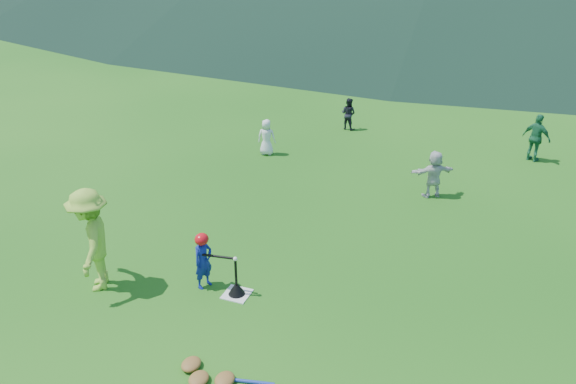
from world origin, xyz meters
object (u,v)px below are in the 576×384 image
(fielder_c, at_px, (536,138))
(fielder_d, at_px, (434,174))
(fielder_b, at_px, (348,114))
(equipment_pile, at_px, (224,380))
(batter_child, at_px, (203,261))
(home_plate, at_px, (237,294))
(batting_tee, at_px, (237,288))
(fielder_a, at_px, (267,137))
(adult_coach, at_px, (92,240))

(fielder_c, bearing_deg, fielder_d, 83.47)
(fielder_b, xyz_separation_m, equipment_pile, (1.38, -11.38, -0.44))
(equipment_pile, bearing_deg, fielder_b, 96.90)
(batter_child, relative_size, fielder_b, 1.03)
(fielder_d, bearing_deg, fielder_b, -84.50)
(fielder_c, height_order, fielder_d, fielder_c)
(home_plate, height_order, fielder_c, fielder_c)
(fielder_c, height_order, equipment_pile, fielder_c)
(batter_child, height_order, batting_tee, batter_child)
(batter_child, bearing_deg, batting_tee, -73.11)
(fielder_b, bearing_deg, batter_child, 103.04)
(home_plate, relative_size, fielder_b, 0.44)
(home_plate, bearing_deg, fielder_b, 93.71)
(fielder_a, height_order, fielder_d, fielder_d)
(fielder_c, xyz_separation_m, fielder_d, (-2.28, -3.32, -0.09))
(home_plate, height_order, fielder_a, fielder_a)
(fielder_a, relative_size, equipment_pile, 0.57)
(fielder_a, bearing_deg, home_plate, 96.67)
(batter_child, bearing_deg, equipment_pile, -124.86)
(fielder_d, distance_m, batting_tee, 5.94)
(adult_coach, distance_m, fielder_c, 11.83)
(batter_child, distance_m, adult_coach, 1.95)
(fielder_b, relative_size, fielder_c, 0.77)
(home_plate, distance_m, adult_coach, 2.69)
(home_plate, bearing_deg, fielder_a, 108.62)
(home_plate, distance_m, equipment_pile, 2.13)
(fielder_d, xyz_separation_m, equipment_pile, (-1.85, -7.30, -0.51))
(batter_child, bearing_deg, fielder_c, -12.80)
(fielder_a, relative_size, fielder_c, 0.77)
(home_plate, xyz_separation_m, batter_child, (-0.65, 0.04, 0.51))
(batting_tee, bearing_deg, fielder_a, 108.62)
(fielder_c, bearing_deg, fielder_b, 20.10)
(fielder_b, bearing_deg, fielder_d, 141.67)
(fielder_b, distance_m, batting_tee, 9.41)
(adult_coach, xyz_separation_m, fielder_d, (5.05, 5.97, -0.38))
(fielder_a, distance_m, equipment_pile, 8.91)
(fielder_a, height_order, equipment_pile, fielder_a)
(adult_coach, bearing_deg, fielder_b, 139.42)
(batting_tee, height_order, equipment_pile, batting_tee)
(adult_coach, bearing_deg, fielder_c, 111.44)
(equipment_pile, bearing_deg, fielder_a, 109.22)
(home_plate, distance_m, batter_child, 0.83)
(home_plate, height_order, batter_child, batter_child)
(fielder_a, bearing_deg, batter_child, 91.34)
(fielder_b, height_order, fielder_d, fielder_d)
(batter_child, xyz_separation_m, adult_coach, (-1.78, -0.69, 0.43))
(adult_coach, height_order, equipment_pile, adult_coach)
(home_plate, height_order, adult_coach, adult_coach)
(fielder_b, height_order, fielder_c, fielder_c)
(fielder_b, distance_m, fielder_c, 5.56)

